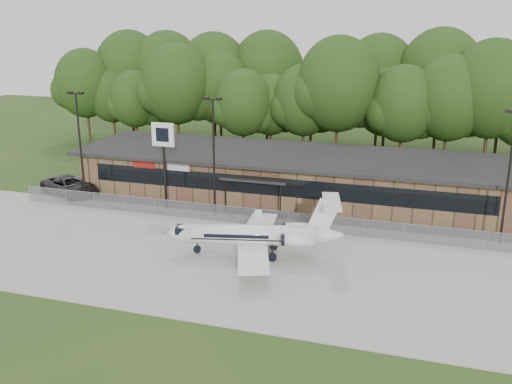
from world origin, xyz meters
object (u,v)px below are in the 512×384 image
(business_jet, at_px, (257,236))
(suv, at_px, (70,186))
(terminal, at_px, (292,174))
(pole_sign, at_px, (163,144))

(business_jet, distance_m, suv, 23.60)
(terminal, xyz_separation_m, pole_sign, (-9.80, -7.14, 3.81))
(terminal, bearing_deg, pole_sign, -143.91)
(pole_sign, bearing_deg, suv, 173.59)
(terminal, relative_size, suv, 6.46)
(business_jet, xyz_separation_m, suv, (-21.80, 9.01, -0.69))
(business_jet, height_order, suv, business_jet)
(business_jet, relative_size, suv, 2.05)
(business_jet, relative_size, pole_sign, 1.66)
(terminal, distance_m, business_jet, 14.93)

